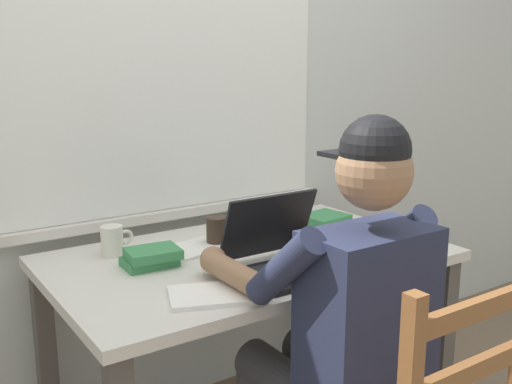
% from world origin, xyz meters
% --- Properties ---
extents(back_wall, '(6.00, 0.08, 2.60)m').
position_xyz_m(back_wall, '(-0.00, 0.47, 1.30)').
color(back_wall, beige).
rests_on(back_wall, ground).
extents(desk, '(1.30, 0.79, 0.74)m').
position_xyz_m(desk, '(0.00, 0.00, 0.64)').
color(desk, beige).
rests_on(desk, ground).
extents(seated_person, '(0.50, 0.60, 1.25)m').
position_xyz_m(seated_person, '(-0.01, -0.47, 0.69)').
color(seated_person, '#232842').
rests_on(seated_person, ground).
extents(laptop, '(0.33, 0.31, 0.22)m').
position_xyz_m(laptop, '(0.01, -0.19, 0.79)').
color(laptop, black).
rests_on(laptop, desk).
extents(computer_mouse, '(0.06, 0.10, 0.03)m').
position_xyz_m(computer_mouse, '(0.27, -0.26, 0.76)').
color(computer_mouse, black).
rests_on(computer_mouse, desk).
extents(coffee_mug_white, '(0.11, 0.07, 0.10)m').
position_xyz_m(coffee_mug_white, '(-0.38, 0.23, 0.79)').
color(coffee_mug_white, silver).
rests_on(coffee_mug_white, desk).
extents(coffee_mug_dark, '(0.11, 0.07, 0.10)m').
position_xyz_m(coffee_mug_dark, '(-0.04, 0.14, 0.79)').
color(coffee_mug_dark, '#38281E').
rests_on(coffee_mug_dark, desk).
extents(book_stack_main, '(0.18, 0.17, 0.06)m').
position_xyz_m(book_stack_main, '(0.40, 0.08, 0.77)').
color(book_stack_main, '#38844C').
rests_on(book_stack_main, desk).
extents(book_stack_side, '(0.18, 0.14, 0.06)m').
position_xyz_m(book_stack_side, '(-0.32, 0.06, 0.77)').
color(book_stack_side, '#38844C').
rests_on(book_stack_side, desk).
extents(paper_pile_near_laptop, '(0.25, 0.22, 0.01)m').
position_xyz_m(paper_pile_near_laptop, '(0.38, 0.27, 0.75)').
color(paper_pile_near_laptop, silver).
rests_on(paper_pile_near_laptop, desk).
extents(paper_pile_back_corner, '(0.30, 0.24, 0.01)m').
position_xyz_m(paper_pile_back_corner, '(-0.28, -0.26, 0.75)').
color(paper_pile_back_corner, white).
rests_on(paper_pile_back_corner, desk).
extents(paper_pile_side, '(0.27, 0.20, 0.01)m').
position_xyz_m(paper_pile_side, '(-0.15, 0.13, 0.74)').
color(paper_pile_side, white).
rests_on(paper_pile_side, desk).
extents(landscape_photo_print, '(0.15, 0.13, 0.00)m').
position_xyz_m(landscape_photo_print, '(0.48, -0.17, 0.74)').
color(landscape_photo_print, gold).
rests_on(landscape_photo_print, desk).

